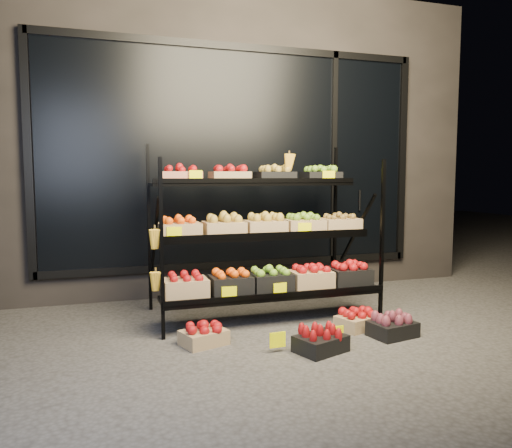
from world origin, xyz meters
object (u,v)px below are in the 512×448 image
object	(u,v)px
floor_crate_midleft	(321,340)
floor_crate_midright	(357,319)
display_rack	(263,235)
floor_crate_left	(204,334)

from	to	relation	value
floor_crate_midleft	floor_crate_midright	distance (m)	0.70
display_rack	floor_crate_left	world-z (taller)	display_rack
display_rack	floor_crate_left	xyz separation A→B (m)	(-0.72, -0.65, -0.70)
floor_crate_left	floor_crate_midright	world-z (taller)	same
floor_crate_left	floor_crate_midright	size ratio (longest dim) A/B	1.00
floor_crate_left	floor_crate_midright	distance (m)	1.38
floor_crate_left	floor_crate_midright	bearing A→B (deg)	-18.93
display_rack	floor_crate_left	bearing A→B (deg)	-137.96
floor_crate_midright	floor_crate_midleft	bearing A→B (deg)	-161.94
display_rack	floor_crate_midleft	bearing A→B (deg)	-84.62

